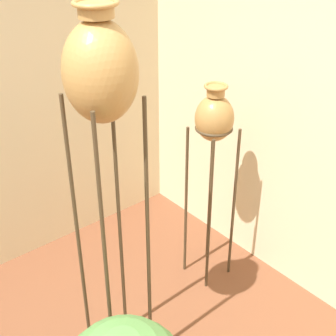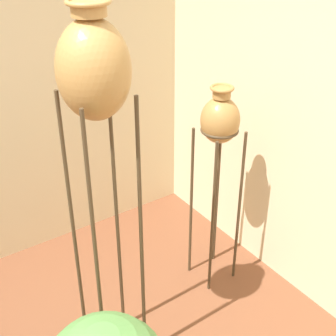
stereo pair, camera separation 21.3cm
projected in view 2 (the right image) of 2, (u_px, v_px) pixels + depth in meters
name	position (u px, v px, depth m)	size (l,w,h in m)	color
vase_stand_tall	(94.00, 79.00, 2.01)	(0.33, 0.33, 2.04)	#473823
vase_stand_medium	(220.00, 128.00, 2.87)	(0.25, 0.25, 1.44)	#473823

